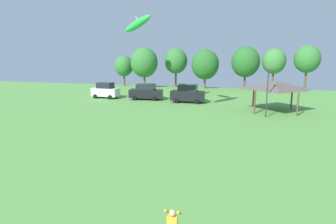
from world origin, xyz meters
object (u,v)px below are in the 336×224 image
Objects in this scene: parked_car_leftmost at (105,90)px; treeline_tree_0 at (124,66)px; parked_car_third_from_left at (188,94)px; parked_car_second_from_left at (146,92)px; park_pavilion at (275,85)px; treeline_tree_5 at (274,61)px; kite_flying_0 at (138,24)px; light_post_0 at (267,89)px; treeline_tree_1 at (144,63)px; treeline_tree_3 at (205,64)px; treeline_tree_6 at (307,59)px; treeline_tree_4 at (246,62)px; treeline_tree_2 at (176,61)px.

parked_car_leftmost is 16.54m from treeline_tree_0.
parked_car_third_from_left is 23.43m from treeline_tree_0.
park_pavilion is at bearing -18.02° from parked_car_second_from_left.
parked_car_second_from_left is at bearing -140.18° from treeline_tree_5.
light_post_0 is (13.62, 1.74, -6.68)m from kite_flying_0.
treeline_tree_3 is at bearing 7.81° from treeline_tree_1.
kite_flying_0 is 25.98m from treeline_tree_3.
treeline_tree_1 is 28.79m from treeline_tree_6.
treeline_tree_4 is at bearing 174.71° from treeline_tree_5.
treeline_tree_1 is at bearing -172.19° from treeline_tree_3.
treeline_tree_1 is at bearing 127.74° from parked_car_third_from_left.
treeline_tree_0 is 0.78× the size of treeline_tree_4.
parked_car_leftmost is 0.56× the size of treeline_tree_2.
treeline_tree_0 is at bearing 134.39° from parked_car_third_from_left.
light_post_0 is 0.69× the size of treeline_tree_4.
treeline_tree_2 is at bearing 83.50° from parked_car_second_from_left.
parked_car_leftmost is 0.78× the size of light_post_0.
parked_car_second_from_left is 0.82× the size of park_pavilion.
kite_flying_0 reaches higher than park_pavilion.
treeline_tree_2 reaches higher than parked_car_second_from_left.
treeline_tree_6 reaches higher than treeline_tree_0.
parked_car_second_from_left is 21.65m from treeline_tree_4.
treeline_tree_2 is at bearing 168.30° from treeline_tree_3.
treeline_tree_6 is at bearing -0.98° from treeline_tree_3.
treeline_tree_5 is (25.10, 15.77, 3.97)m from parked_car_leftmost.
parked_car_leftmost is at bearing -96.74° from treeline_tree_1.
treeline_tree_5 is at bearing 54.14° from parked_car_third_from_left.
park_pavilion is at bearing -81.07° from treeline_tree_4.
treeline_tree_2 reaches higher than parked_car_third_from_left.
parked_car_leftmost is at bearing -153.74° from treeline_tree_6.
kite_flying_0 is at bearing -159.75° from park_pavilion.
light_post_0 is (16.02, -8.14, 1.95)m from parked_car_second_from_left.
park_pavilion is (10.86, -3.40, 1.86)m from parked_car_third_from_left.
treeline_tree_4 is 0.98× the size of treeline_tree_6.
light_post_0 is 25.17m from treeline_tree_3.
parked_car_third_from_left is 11.53m from park_pavilion.
treeline_tree_1 is (-10.97, 14.67, 3.55)m from parked_car_third_from_left.
parked_car_second_from_left is 16.93m from treeline_tree_3.
light_post_0 is at bearing -14.26° from parked_car_leftmost.
parked_car_leftmost is at bearing -147.87° from treeline_tree_5.
treeline_tree_4 is 10.24m from treeline_tree_6.
treeline_tree_5 reaches higher than park_pavilion.
treeline_tree_5 is (2.78, 23.82, 2.04)m from light_post_0.
parked_car_second_from_left is 0.63× the size of treeline_tree_1.
treeline_tree_4 is at bearing 7.38° from treeline_tree_3.
treeline_tree_6 is (33.78, -0.96, 1.62)m from treeline_tree_0.
treeline_tree_6 is (28.75, 1.26, 0.80)m from treeline_tree_1.
treeline_tree_3 is (-10.48, 19.63, 1.38)m from park_pavilion.
kite_flying_0 reaches higher than treeline_tree_5.
treeline_tree_2 is (10.56, 0.54, 1.05)m from treeline_tree_0.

